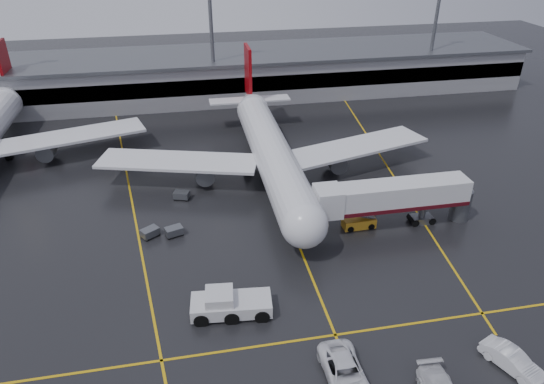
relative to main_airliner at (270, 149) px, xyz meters
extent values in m
plane|color=black|center=(0.00, -9.70, -4.21)|extent=(220.00, 220.00, 0.00)
cube|color=gold|center=(0.00, -9.70, -4.20)|extent=(0.25, 90.00, 0.02)
cube|color=gold|center=(0.00, -31.70, -4.20)|extent=(60.00, 0.25, 0.02)
cube|color=gold|center=(-20.00, 0.30, -4.20)|extent=(9.99, 69.35, 0.02)
cube|color=gold|center=(18.00, 0.30, -4.20)|extent=(7.57, 69.64, 0.02)
cube|color=gray|center=(0.00, 38.30, -0.21)|extent=(120.00, 18.00, 8.00)
cube|color=black|center=(0.00, 29.50, 0.29)|extent=(120.00, 0.40, 3.00)
cube|color=#595B60|center=(0.00, 38.30, 4.09)|extent=(122.00, 19.00, 0.60)
cylinder|color=#595B60|center=(-5.00, 32.30, 8.29)|extent=(0.70, 0.70, 25.00)
cylinder|color=#595B60|center=(40.00, 32.30, 8.29)|extent=(0.70, 0.70, 25.00)
cylinder|color=silver|center=(0.00, -1.70, -0.01)|extent=(5.20, 36.00, 5.20)
sphere|color=silver|center=(0.00, -19.70, -0.01)|extent=(5.20, 5.20, 5.20)
cone|color=silver|center=(0.00, 19.30, 0.59)|extent=(4.94, 8.00, 4.94)
cube|color=#860409|center=(0.00, 20.30, 5.49)|extent=(0.50, 5.50, 8.50)
cube|color=silver|center=(0.00, 19.30, 0.79)|extent=(14.00, 3.00, 0.25)
cube|color=silver|center=(-13.00, 0.30, -0.81)|extent=(22.80, 11.83, 0.40)
cube|color=silver|center=(13.00, 0.30, -0.81)|extent=(22.80, 11.83, 0.40)
cylinder|color=#595B60|center=(-9.50, -0.70, -2.21)|extent=(2.60, 4.50, 2.60)
cylinder|color=#595B60|center=(9.50, -0.70, -2.21)|extent=(2.60, 4.50, 2.60)
cylinder|color=#595B60|center=(0.00, -16.70, -3.21)|extent=(0.56, 0.56, 2.00)
cylinder|color=#595B60|center=(-3.20, 1.30, -3.21)|extent=(0.56, 0.56, 2.00)
cylinder|color=#595B60|center=(3.20, 1.30, -3.21)|extent=(0.56, 0.56, 2.00)
cylinder|color=black|center=(0.00, -16.70, -3.76)|extent=(0.40, 1.10, 1.10)
cylinder|color=black|center=(-3.20, 1.30, -3.66)|extent=(1.00, 1.40, 1.40)
cylinder|color=black|center=(3.20, 1.30, -3.66)|extent=(1.00, 1.40, 1.40)
cone|color=silver|center=(-42.00, 31.30, 0.59)|extent=(4.94, 8.00, 4.94)
cube|color=#860409|center=(-42.00, 32.30, 5.49)|extent=(0.50, 5.50, 8.50)
cube|color=silver|center=(-42.00, 31.30, 0.79)|extent=(14.00, 3.00, 0.25)
cube|color=silver|center=(-29.00, 12.30, -0.81)|extent=(22.80, 11.83, 0.40)
cylinder|color=#595B60|center=(-32.50, 11.30, -2.21)|extent=(2.60, 4.50, 2.60)
cylinder|color=#595B60|center=(-38.80, 13.30, -3.21)|extent=(0.56, 0.56, 2.00)
cylinder|color=black|center=(-38.80, 13.30, -3.66)|extent=(1.00, 1.40, 1.40)
cube|color=silver|center=(12.00, -15.70, 0.19)|extent=(18.00, 3.20, 3.00)
cube|color=#450911|center=(12.00, -15.70, -1.11)|extent=(18.00, 3.30, 0.50)
cube|color=silver|center=(3.80, -15.70, 0.19)|extent=(3.00, 3.40, 3.30)
cylinder|color=#595B60|center=(16.00, -15.70, -2.71)|extent=(0.80, 0.80, 3.00)
cube|color=#595B60|center=(16.00, -15.70, -3.76)|extent=(2.60, 1.60, 0.90)
cylinder|color=#595B60|center=(21.00, -15.70, -2.21)|extent=(2.40, 2.40, 4.00)
cylinder|color=black|center=(14.90, -15.70, -3.76)|extent=(0.90, 1.80, 0.90)
cylinder|color=black|center=(17.10, -15.70, -3.76)|extent=(0.90, 1.80, 0.90)
cube|color=silver|center=(-8.89, -27.06, -3.23)|extent=(7.87, 3.78, 1.30)
cube|color=silver|center=(-9.97, -26.96, -2.15)|extent=(2.85, 2.85, 1.09)
cube|color=black|center=(-9.97, -26.96, -2.15)|extent=(2.57, 2.57, 0.98)
cylinder|color=black|center=(-11.70, -26.78, -3.61)|extent=(1.73, 3.38, 1.41)
cylinder|color=black|center=(-8.89, -27.06, -3.61)|extent=(1.73, 3.38, 1.41)
cylinder|color=black|center=(-6.08, -27.34, -3.61)|extent=(1.73, 3.38, 1.41)
cube|color=orange|center=(8.07, -15.22, -3.60)|extent=(4.00, 1.75, 1.21)
cube|color=#595B60|center=(8.07, -15.22, -2.45)|extent=(3.84, 1.09, 1.38)
cylinder|color=black|center=(6.75, -15.25, -3.88)|extent=(0.82, 1.89, 0.77)
cylinder|color=black|center=(9.39, -15.19, -3.88)|extent=(0.82, 1.89, 0.77)
imported|color=white|center=(-0.79, -36.66, -3.28)|extent=(3.12, 6.73, 1.87)
imported|color=silver|center=(13.33, -38.01, -3.34)|extent=(3.82, 5.57, 1.74)
cube|color=#595B60|center=(-14.03, -12.83, -3.56)|extent=(2.31, 1.86, 0.90)
cylinder|color=black|center=(-14.63, -13.56, -4.03)|extent=(0.40, 0.20, 0.40)
cylinder|color=black|center=(-13.11, -13.06, -4.03)|extent=(0.40, 0.20, 0.40)
cylinder|color=black|center=(-14.94, -12.61, -4.03)|extent=(0.40, 0.20, 0.40)
cylinder|color=black|center=(-13.42, -12.11, -4.03)|extent=(0.40, 0.20, 0.40)
cube|color=#595B60|center=(-16.81, -12.56, -3.56)|extent=(2.39, 2.19, 0.90)
cylinder|color=black|center=(-17.20, -13.42, -4.03)|extent=(0.40, 0.20, 0.40)
cylinder|color=black|center=(-15.86, -12.54, -4.03)|extent=(0.40, 0.20, 0.40)
cylinder|color=black|center=(-17.75, -12.59, -4.03)|extent=(0.40, 0.20, 0.40)
cylinder|color=black|center=(-16.42, -11.70, -4.03)|extent=(0.40, 0.20, 0.40)
cube|color=#595B60|center=(-12.86, -4.33, -3.56)|extent=(2.32, 1.89, 0.90)
cylinder|color=black|center=(-13.78, -4.53, -4.03)|extent=(0.40, 0.20, 0.40)
cylinder|color=black|center=(-12.27, -5.06, -4.03)|extent=(0.40, 0.20, 0.40)
cylinder|color=black|center=(-13.45, -3.59, -4.03)|extent=(0.40, 0.20, 0.40)
cylinder|color=black|center=(-11.94, -4.12, -4.03)|extent=(0.40, 0.20, 0.40)
camera|label=1|loc=(-11.78, -62.44, 29.16)|focal=32.53mm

